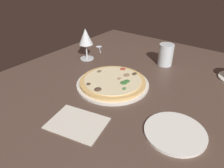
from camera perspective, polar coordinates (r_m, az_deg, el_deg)
name	(u,v)px	position (r cm, az deg, el deg)	size (l,w,h in cm)	color
dining_table	(111,100)	(81.07, -0.21, -4.63)	(150.00, 110.00, 4.00)	brown
pizza_main	(113,82)	(86.72, 0.21, 0.48)	(30.76, 30.76, 3.31)	silver
wine_glass_far	(86,38)	(108.70, -7.38, 12.71)	(7.37, 7.37, 16.47)	silver
water_glass	(165,56)	(106.70, 14.73, 7.52)	(7.34, 7.34, 10.83)	silver
side_plate	(175,132)	(66.80, 17.21, -12.77)	(18.90, 18.90, 0.90)	white
paper_menu	(77,123)	(68.41, -9.70, -10.71)	(13.35, 18.12, 0.30)	silver
spoon	(99,47)	(126.93, -3.64, 10.19)	(8.79, 9.08, 1.00)	silver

